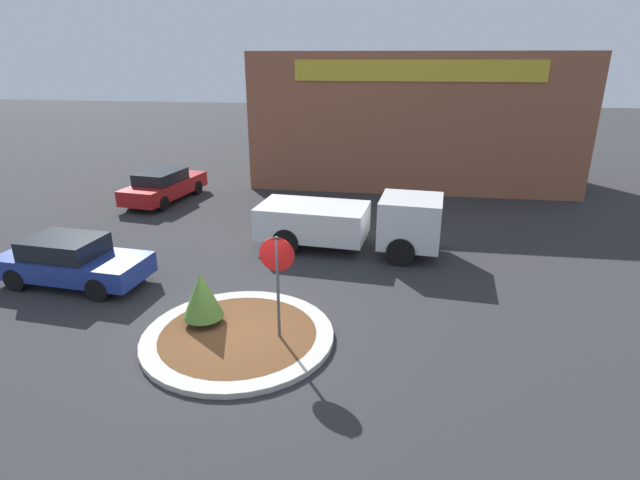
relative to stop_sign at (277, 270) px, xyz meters
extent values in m
plane|color=#2D2D30|center=(-0.97, -0.03, -1.80)|extent=(120.00, 120.00, 0.00)
cylinder|color=#BCB7AD|center=(-0.97, -0.03, -1.73)|extent=(4.45, 4.45, 0.13)
cylinder|color=brown|center=(-0.97, -0.03, -1.73)|extent=(3.65, 3.65, 0.13)
cylinder|color=#4C4C51|center=(0.00, 0.00, -0.52)|extent=(0.07, 0.07, 2.56)
cylinder|color=#B71414|center=(0.00, 0.00, 0.35)|extent=(0.78, 0.03, 0.78)
cylinder|color=brown|center=(-1.93, 0.33, -1.58)|extent=(0.08, 0.08, 0.18)
cone|color=#4C752D|center=(-1.93, 0.33, -0.92)|extent=(0.97, 0.97, 1.13)
cube|color=silver|center=(3.01, 5.85, -0.63)|extent=(2.12, 2.18, 1.54)
cube|color=silver|center=(-0.23, 6.16, -0.86)|extent=(3.81, 2.44, 1.07)
cube|color=black|center=(3.69, 5.79, -0.36)|extent=(0.21, 1.79, 0.54)
cylinder|color=black|center=(2.93, 6.84, -1.35)|extent=(0.91, 0.32, 0.90)
cylinder|color=black|center=(2.74, 4.90, -1.35)|extent=(0.91, 0.32, 0.90)
cylinder|color=black|center=(-0.80, 7.19, -1.35)|extent=(0.91, 0.32, 0.90)
cylinder|color=black|center=(-0.99, 5.26, -1.35)|extent=(0.91, 0.32, 0.90)
cube|color=#93563D|center=(3.18, 16.51, 1.40)|extent=(15.51, 6.00, 6.39)
cube|color=gold|center=(3.18, 13.48, 3.78)|extent=(10.86, 0.08, 0.90)
cube|color=#B21919|center=(-7.78, 10.86, -1.20)|extent=(2.35, 4.78, 0.65)
cube|color=black|center=(-7.81, 10.63, -0.63)|extent=(1.81, 2.39, 0.49)
cylinder|color=black|center=(-8.37, 12.38, -1.48)|extent=(0.28, 0.66, 0.64)
cylinder|color=black|center=(-6.80, 12.15, -1.48)|extent=(0.28, 0.66, 0.64)
cylinder|color=black|center=(-8.77, 9.56, -1.48)|extent=(0.28, 0.66, 0.64)
cylinder|color=black|center=(-7.20, 9.34, -1.48)|extent=(0.28, 0.66, 0.64)
cube|color=navy|center=(-6.50, 2.15, -1.23)|extent=(4.38, 2.09, 0.59)
cube|color=black|center=(-6.71, 2.17, -0.67)|extent=(2.16, 1.69, 0.53)
cylinder|color=black|center=(-5.12, 2.83, -1.47)|extent=(0.67, 0.25, 0.65)
cylinder|color=black|center=(-5.26, 1.25, -1.47)|extent=(0.67, 0.25, 0.65)
cylinder|color=black|center=(-7.74, 3.06, -1.47)|extent=(0.67, 0.25, 0.65)
cylinder|color=black|center=(-7.88, 1.48, -1.47)|extent=(0.67, 0.25, 0.65)
camera|label=1|loc=(2.43, -9.74, 4.39)|focal=28.00mm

